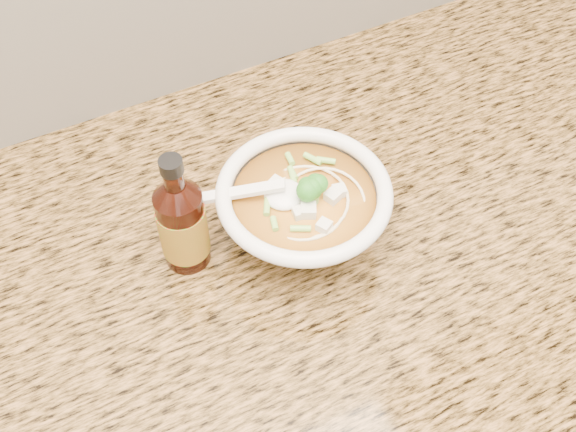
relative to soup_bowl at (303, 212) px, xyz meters
name	(u,v)px	position (x,y,z in m)	size (l,w,h in m)	color
cabinet	(233,427)	(-0.12, 0.00, -0.52)	(4.00, 0.65, 0.86)	#311E0E
counter_slab	(211,283)	(-0.12, 0.00, -0.07)	(4.00, 0.68, 0.04)	olive
soup_bowl	(303,212)	(0.00, 0.00, 0.00)	(0.22, 0.20, 0.11)	white
hot_sauce_bottle	(182,224)	(-0.13, 0.03, 0.02)	(0.07, 0.07, 0.17)	#381007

